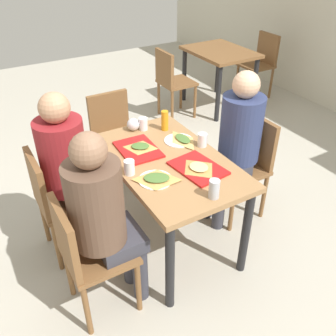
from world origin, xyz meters
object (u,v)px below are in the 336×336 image
(soda_can, at_px, (214,189))
(background_chair_far, at_px, (261,60))
(pizza_slice_d, at_px, (157,178))
(pizza_slice_a, at_px, (140,147))
(background_table, at_px, (220,60))
(background_chair_near, at_px, (171,79))
(chair_left_end, at_px, (114,133))
(paper_plate_center, at_px, (179,140))
(pizza_slice_b, at_px, (199,168))
(pizza_slice_c, at_px, (183,139))
(plastic_cup_c, at_px, (143,124))
(paper_plate_near_edge, at_px, (155,180))
(person_in_brown_jacket, at_px, (103,212))
(person_far_side, at_px, (236,138))
(chair_far_side, at_px, (247,160))
(main_table, at_px, (168,172))
(chair_near_left, at_px, (56,198))
(plastic_cup_b, at_px, (129,167))
(tray_red_far, at_px, (198,168))
(condiment_bottle, at_px, (165,121))
(foil_bundle, at_px, (133,124))
(person_in_red, at_px, (70,163))
(plastic_cup_a, at_px, (202,140))
(chair_near_right, at_px, (85,252))
(tray_red_near, at_px, (138,149))

(soda_can, xyz_separation_m, background_chair_far, (-2.43, 2.62, -0.31))
(pizza_slice_d, bearing_deg, pizza_slice_a, 167.83)
(background_table, distance_m, background_chair_near, 0.74)
(chair_left_end, bearing_deg, paper_plate_center, 13.96)
(pizza_slice_b, xyz_separation_m, pizza_slice_c, (-0.39, 0.12, -0.01))
(pizza_slice_c, bearing_deg, plastic_cup_c, -151.95)
(pizza_slice_a, bearing_deg, soda_can, 9.93)
(pizza_slice_c, bearing_deg, paper_plate_near_edge, -51.11)
(person_in_brown_jacket, relative_size, person_far_side, 1.00)
(paper_plate_center, relative_size, soda_can, 1.80)
(background_table, relative_size, background_chair_far, 1.04)
(pizza_slice_c, height_order, background_table, pizza_slice_c)
(plastic_cup_c, bearing_deg, pizza_slice_c, 28.05)
(chair_left_end, height_order, soda_can, soda_can)
(chair_far_side, relative_size, background_chair_near, 1.00)
(main_table, bearing_deg, paper_plate_center, 132.02)
(pizza_slice_a, xyz_separation_m, pizza_slice_b, (0.44, 0.21, 0.00))
(chair_near_left, height_order, paper_plate_center, chair_near_left)
(plastic_cup_b, xyz_separation_m, background_table, (-1.95, 2.21, -0.18))
(tray_red_far, bearing_deg, condiment_bottle, 171.39)
(chair_near_left, height_order, foil_bundle, chair_near_left)
(person_in_red, height_order, pizza_slice_a, person_in_red)
(plastic_cup_a, distance_m, plastic_cup_c, 0.52)
(chair_near_right, bearing_deg, paper_plate_near_edge, 102.37)
(paper_plate_center, xyz_separation_m, pizza_slice_a, (-0.03, -0.31, 0.02))
(chair_left_end, distance_m, background_chair_far, 2.80)
(person_in_red, distance_m, plastic_cup_c, 0.69)
(condiment_bottle, xyz_separation_m, foil_bundle, (-0.12, -0.22, -0.03))
(main_table, distance_m, chair_near_left, 0.82)
(pizza_slice_a, xyz_separation_m, soda_can, (0.72, 0.13, 0.04))
(plastic_cup_c, bearing_deg, tray_red_near, -33.93)
(chair_near_left, distance_m, pizza_slice_a, 0.70)
(background_chair_near, bearing_deg, pizza_slice_b, -26.51)
(main_table, distance_m, chair_left_end, 0.99)
(chair_left_end, xyz_separation_m, background_chair_near, (-0.93, 1.17, 0.00))
(soda_can, bearing_deg, chair_far_side, 124.99)
(chair_near_left, relative_size, tray_red_far, 2.41)
(pizza_slice_a, xyz_separation_m, plastic_cup_c, (-0.27, 0.16, 0.03))
(plastic_cup_b, bearing_deg, paper_plate_center, 112.44)
(main_table, relative_size, chair_near_left, 1.38)
(paper_plate_near_edge, bearing_deg, plastic_cup_c, 158.93)
(chair_near_left, relative_size, person_far_side, 0.68)
(plastic_cup_b, bearing_deg, plastic_cup_a, 95.55)
(plastic_cup_a, bearing_deg, pizza_slice_d, -66.51)
(pizza_slice_a, relative_size, pizza_slice_b, 1.16)
(tray_red_far, height_order, background_chair_far, background_chair_far)
(chair_near_left, distance_m, tray_red_near, 0.68)
(paper_plate_center, height_order, condiment_bottle, condiment_bottle)
(background_chair_far, bearing_deg, chair_left_end, -70.51)
(person_in_brown_jacket, xyz_separation_m, plastic_cup_a, (-0.33, 0.91, 0.05))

